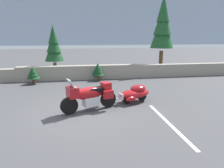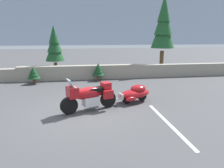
% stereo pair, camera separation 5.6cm
% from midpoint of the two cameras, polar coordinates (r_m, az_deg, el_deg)
% --- Properties ---
extents(ground_plane, '(80.00, 80.00, 0.00)m').
position_cam_midpoint_polar(ground_plane, '(8.09, -8.72, -7.73)').
color(ground_plane, '#424244').
extents(stone_guard_wall, '(24.00, 0.54, 0.93)m').
position_cam_midpoint_polar(stone_guard_wall, '(14.00, -8.49, 3.11)').
color(stone_guard_wall, gray).
rests_on(stone_guard_wall, ground).
extents(distant_ridgeline, '(240.00, 80.00, 16.00)m').
position_cam_midpoint_polar(distant_ridgeline, '(103.93, -9.61, 15.94)').
color(distant_ridgeline, '#99A8BF').
rests_on(distant_ridgeline, ground).
extents(touring_motorcycle, '(2.22, 1.21, 1.33)m').
position_cam_midpoint_polar(touring_motorcycle, '(8.04, -6.49, -3.11)').
color(touring_motorcycle, black).
rests_on(touring_motorcycle, ground).
extents(car_shaped_trailer, '(2.19, 1.18, 0.76)m').
position_cam_midpoint_polar(car_shaped_trailer, '(9.13, 6.19, -2.48)').
color(car_shaped_trailer, black).
rests_on(car_shaped_trailer, ground).
extents(pine_tree_tall, '(1.78, 1.78, 5.91)m').
position_cam_midpoint_polar(pine_tree_tall, '(16.80, 13.78, 15.73)').
color(pine_tree_tall, brown).
rests_on(pine_tree_tall, ground).
extents(pine_tree_secondary, '(1.30, 1.30, 3.58)m').
position_cam_midpoint_polar(pine_tree_secondary, '(14.85, -15.94, 10.32)').
color(pine_tree_secondary, brown).
rests_on(pine_tree_secondary, ground).
extents(pine_sapling_near, '(0.78, 0.78, 1.05)m').
position_cam_midpoint_polar(pine_sapling_near, '(13.32, -21.16, 2.78)').
color(pine_sapling_near, brown).
rests_on(pine_sapling_near, ground).
extents(pine_sapling_farther, '(0.79, 0.79, 1.13)m').
position_cam_midpoint_polar(pine_sapling_farther, '(13.41, -4.06, 3.93)').
color(pine_sapling_farther, brown).
rests_on(pine_sapling_farther, ground).
extents(parking_stripe_marker, '(0.12, 3.60, 0.01)m').
position_cam_midpoint_polar(parking_stripe_marker, '(7.30, 15.18, -10.39)').
color(parking_stripe_marker, silver).
rests_on(parking_stripe_marker, ground).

